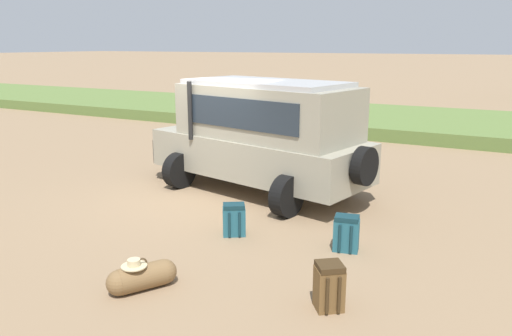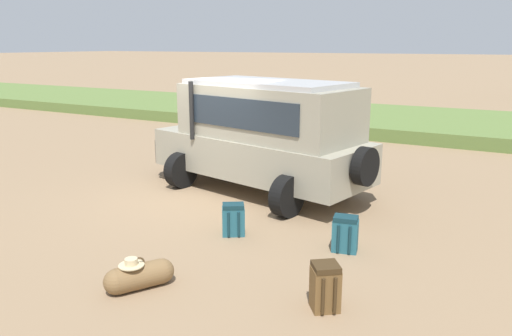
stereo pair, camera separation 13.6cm
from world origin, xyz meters
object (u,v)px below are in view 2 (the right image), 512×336
safari_vehicle (263,134)px  backpack_beside_front_wheel (233,220)px  duffel_bag_low_black_case (139,276)px  backpack_cluster_center (325,287)px  backpack_near_rear_wheel (345,234)px

safari_vehicle → backpack_beside_front_wheel: 2.85m
duffel_bag_low_black_case → backpack_cluster_center: bearing=16.1°
backpack_beside_front_wheel → backpack_cluster_center: 2.75m
backpack_near_rear_wheel → backpack_cluster_center: bearing=-78.9°
backpack_cluster_center → backpack_near_rear_wheel: 1.86m
safari_vehicle → backpack_cluster_center: safari_vehicle is taller
safari_vehicle → backpack_cluster_center: (3.02, -4.12, -1.00)m
safari_vehicle → duffel_bag_low_black_case: safari_vehicle is taller
backpack_cluster_center → backpack_near_rear_wheel: size_ratio=1.04×
backpack_beside_front_wheel → duffel_bag_low_black_case: size_ratio=0.64×
backpack_beside_front_wheel → duffel_bag_low_black_case: (-0.11, -2.26, -0.09)m
backpack_beside_front_wheel → duffel_bag_low_black_case: bearing=-92.7°
safari_vehicle → backpack_beside_front_wheel: size_ratio=9.81×
safari_vehicle → duffel_bag_low_black_case: (0.65, -4.80, -1.11)m
backpack_cluster_center → duffel_bag_low_black_case: backpack_cluster_center is taller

